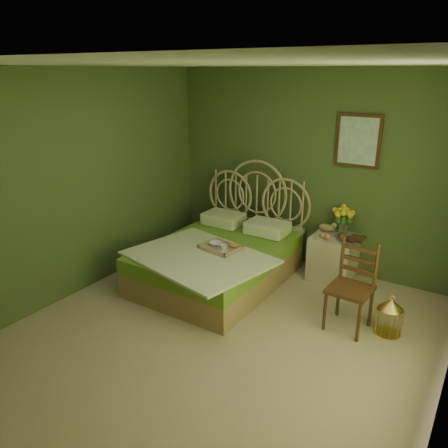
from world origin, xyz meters
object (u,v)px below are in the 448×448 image
Objects in this scene: chair at (353,280)px; bed at (220,258)px; nightstand at (334,252)px; birdcage at (389,317)px.

bed is at bearing 178.86° from chair.
chair is (0.53, -0.98, 0.16)m from nightstand.
nightstand is at bearing 121.84° from chair.
nightstand is at bearing 34.99° from bed.
birdcage is (0.92, -0.94, -0.17)m from nightstand.
chair is 0.51m from birdcage.
birdcage is at bearing -45.46° from nightstand.
bed reaches higher than birdcage.
bed is 2.13m from birdcage.
bed is 1.75m from chair.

